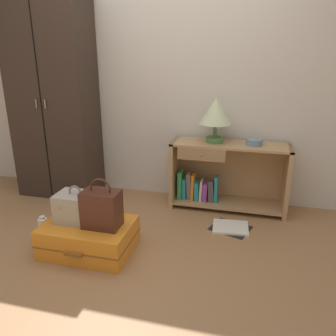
% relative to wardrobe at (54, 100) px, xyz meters
% --- Properties ---
extents(ground_plane, '(9.00, 9.00, 0.00)m').
position_rel_wardrobe_xyz_m(ground_plane, '(1.14, -1.20, -1.03)').
color(ground_plane, '#9E7047').
extents(back_wall, '(6.40, 0.10, 2.60)m').
position_rel_wardrobe_xyz_m(back_wall, '(1.14, 0.30, 0.27)').
color(back_wall, beige).
rests_on(back_wall, ground_plane).
extents(wardrobe, '(0.84, 0.47, 2.07)m').
position_rel_wardrobe_xyz_m(wardrobe, '(0.00, 0.00, 0.00)').
color(wardrobe, '#33261E').
rests_on(wardrobe, ground_plane).
extents(bookshelf, '(1.15, 0.37, 0.68)m').
position_rel_wardrobe_xyz_m(bookshelf, '(1.80, 0.06, -0.70)').
color(bookshelf, tan).
rests_on(bookshelf, ground_plane).
extents(table_lamp, '(0.31, 0.31, 0.43)m').
position_rel_wardrobe_xyz_m(table_lamp, '(1.70, 0.05, -0.06)').
color(table_lamp, '#4C7542').
rests_on(table_lamp, bookshelf).
extents(bowl, '(0.15, 0.15, 0.06)m').
position_rel_wardrobe_xyz_m(bowl, '(2.08, 0.04, -0.32)').
color(bowl, slate).
rests_on(bowl, bookshelf).
extents(suitcase_large, '(0.70, 0.51, 0.24)m').
position_rel_wardrobe_xyz_m(suitcase_large, '(0.86, -1.05, -0.91)').
color(suitcase_large, orange).
rests_on(suitcase_large, ground_plane).
extents(train_case, '(0.30, 0.24, 0.30)m').
position_rel_wardrobe_xyz_m(train_case, '(0.75, -1.02, -0.67)').
color(train_case, '#A89E8E').
rests_on(train_case, suitcase_large).
extents(handbag, '(0.28, 0.19, 0.40)m').
position_rel_wardrobe_xyz_m(handbag, '(0.99, -1.05, -0.64)').
color(handbag, '#472319').
rests_on(handbag, suitcase_large).
extents(bottle, '(0.08, 0.08, 0.22)m').
position_rel_wardrobe_xyz_m(bottle, '(0.41, -0.99, -0.93)').
color(bottle, white).
rests_on(bottle, ground_plane).
extents(open_book_on_floor, '(0.41, 0.37, 0.02)m').
position_rel_wardrobe_xyz_m(open_book_on_floor, '(1.93, -0.40, -1.02)').
color(open_book_on_floor, white).
rests_on(open_book_on_floor, ground_plane).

